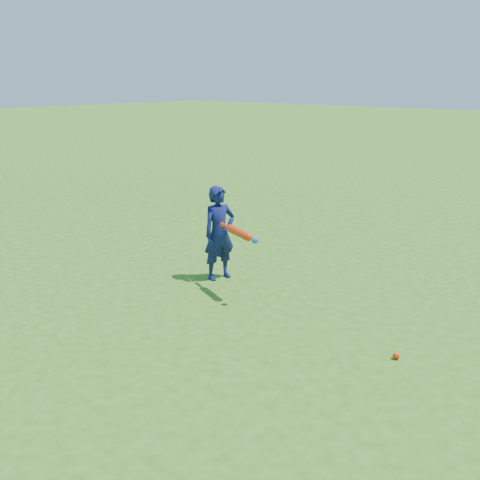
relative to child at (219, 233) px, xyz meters
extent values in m
plane|color=#2E6418|center=(0.16, -0.58, -0.56)|extent=(80.00, 80.00, 0.00)
imported|color=#10174C|center=(0.00, 0.00, 0.00)|extent=(0.37, 0.47, 1.12)
sphere|color=red|center=(2.47, -0.48, -0.53)|extent=(0.06, 0.06, 0.06)
cylinder|color=red|center=(0.15, -0.11, 0.16)|extent=(0.03, 0.06, 0.06)
cylinder|color=red|center=(0.24, -0.14, 0.16)|extent=(0.19, 0.10, 0.03)
cylinder|color=red|center=(0.51, -0.24, 0.16)|extent=(0.41, 0.23, 0.09)
sphere|color=red|center=(0.70, -0.32, 0.16)|extent=(0.09, 0.09, 0.09)
sphere|color=blue|center=(0.82, -0.37, 0.16)|extent=(0.07, 0.07, 0.07)
camera|label=1|loc=(4.07, -4.47, 1.74)|focal=40.00mm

